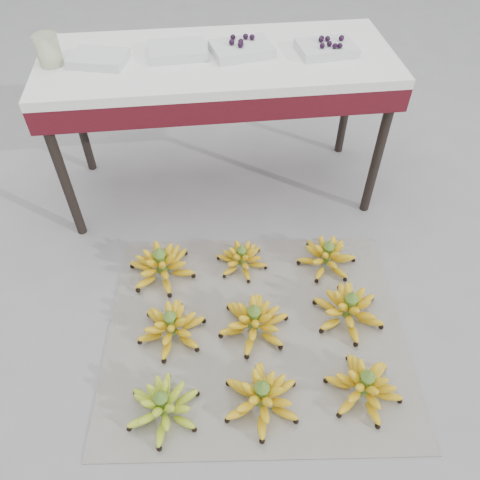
{
  "coord_description": "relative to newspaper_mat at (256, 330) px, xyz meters",
  "views": [
    {
      "loc": [
        -0.11,
        -1.06,
        1.71
      ],
      "look_at": [
        0.05,
        0.3,
        0.26
      ],
      "focal_mm": 35.0,
      "sensor_mm": 36.0,
      "label": 1
    }
  ],
  "objects": [
    {
      "name": "ground",
      "position": [
        -0.08,
        -0.01,
        -0.0
      ],
      "size": [
        60.0,
        60.0,
        0.0
      ],
      "primitive_type": "plane",
      "color": "gray",
      "rests_on": "ground"
    },
    {
      "name": "newspaper_mat",
      "position": [
        0.0,
        0.0,
        0.0
      ],
      "size": [
        1.34,
        1.17,
        0.01
      ],
      "primitive_type": "cube",
      "rotation": [
        0.0,
        0.0,
        -0.1
      ],
      "color": "beige",
      "rests_on": "ground"
    },
    {
      "name": "bunch_front_left",
      "position": [
        -0.39,
        -0.31,
        0.06
      ],
      "size": [
        0.32,
        0.32,
        0.17
      ],
      "rotation": [
        0.0,
        0.0,
        0.17
      ],
      "color": "#8AC12D",
      "rests_on": "newspaper_mat"
    },
    {
      "name": "bunch_front_center",
      "position": [
        -0.03,
        -0.32,
        0.06
      ],
      "size": [
        0.37,
        0.37,
        0.18
      ],
      "rotation": [
        0.0,
        0.0,
        0.31
      ],
      "color": "yellow",
      "rests_on": "newspaper_mat"
    },
    {
      "name": "bunch_front_right",
      "position": [
        0.36,
        -0.32,
        0.06
      ],
      "size": [
        0.33,
        0.33,
        0.17
      ],
      "rotation": [
        0.0,
        0.0,
        0.17
      ],
      "color": "yellow",
      "rests_on": "newspaper_mat"
    },
    {
      "name": "bunch_mid_left",
      "position": [
        -0.35,
        0.02,
        0.06
      ],
      "size": [
        0.33,
        0.33,
        0.17
      ],
      "rotation": [
        0.0,
        0.0,
        0.17
      ],
      "color": "yellow",
      "rests_on": "newspaper_mat"
    },
    {
      "name": "bunch_mid_center",
      "position": [
        -0.01,
        0.0,
        0.06
      ],
      "size": [
        0.31,
        0.31,
        0.18
      ],
      "rotation": [
        0.0,
        0.0,
        0.05
      ],
      "color": "yellow",
      "rests_on": "newspaper_mat"
    },
    {
      "name": "bunch_mid_right",
      "position": [
        0.4,
        0.02,
        0.07
      ],
      "size": [
        0.33,
        0.33,
        0.18
      ],
      "rotation": [
        0.0,
        0.0,
        0.11
      ],
      "color": "yellow",
      "rests_on": "newspaper_mat"
    },
    {
      "name": "bunch_back_left",
      "position": [
        -0.39,
        0.35,
        0.07
      ],
      "size": [
        0.4,
        0.4,
        0.19
      ],
      "rotation": [
        0.0,
        0.0,
        0.41
      ],
      "color": "yellow",
      "rests_on": "newspaper_mat"
    },
    {
      "name": "bunch_back_center",
      "position": [
        -0.02,
        0.36,
        0.05
      ],
      "size": [
        0.31,
        0.31,
        0.14
      ],
      "rotation": [
        0.0,
        0.0,
        0.4
      ],
      "color": "yellow",
      "rests_on": "newspaper_mat"
    },
    {
      "name": "bunch_back_right",
      "position": [
        0.38,
        0.32,
        0.06
      ],
      "size": [
        0.36,
        0.36,
        0.16
      ],
      "rotation": [
        0.0,
        0.0,
        -0.42
      ],
      "color": "yellow",
      "rests_on": "newspaper_mat"
    },
    {
      "name": "vendor_table",
      "position": [
        -0.06,
        0.95,
        0.67
      ],
      "size": [
        1.59,
        0.63,
        0.76
      ],
      "color": "black",
      "rests_on": "ground"
    },
    {
      "name": "tray_far_left",
      "position": [
        -0.57,
        0.94,
        0.78
      ],
      "size": [
        0.27,
        0.22,
        0.04
      ],
      "color": "silver",
      "rests_on": "vendor_table"
    },
    {
      "name": "tray_left",
      "position": [
        -0.23,
        0.98,
        0.78
      ],
      "size": [
        0.26,
        0.2,
        0.04
      ],
      "color": "silver",
      "rests_on": "vendor_table"
    },
    {
      "name": "tray_right",
      "position": [
        0.05,
        0.96,
        0.78
      ],
      "size": [
        0.29,
        0.24,
        0.07
      ],
      "color": "silver",
      "rests_on": "vendor_table"
    },
    {
      "name": "tray_far_right",
      "position": [
        0.43,
        0.92,
        0.78
      ],
      "size": [
        0.27,
        0.2,
        0.06
      ],
      "color": "silver",
      "rests_on": "vendor_table"
    },
    {
      "name": "glass_jar",
      "position": [
        -0.77,
        0.95,
        0.82
      ],
      "size": [
        0.11,
        0.11,
        0.13
      ],
      "primitive_type": "cylinder",
      "rotation": [
        0.0,
        0.0,
        -0.11
      ],
      "color": "beige",
      "rests_on": "vendor_table"
    }
  ]
}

